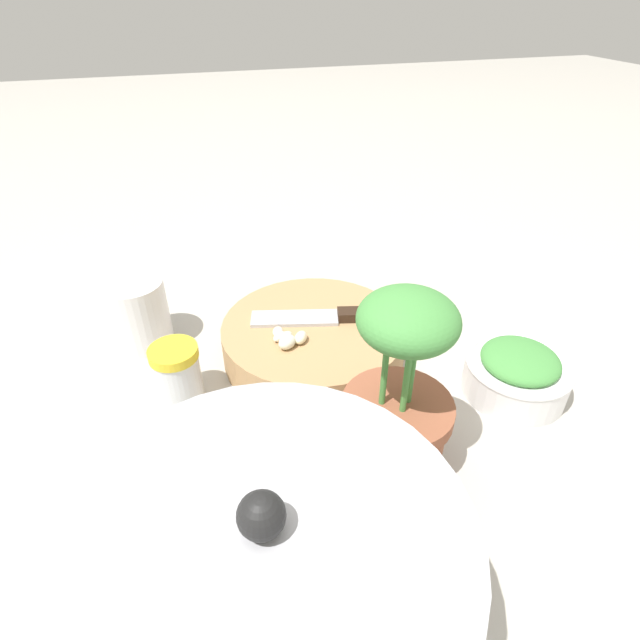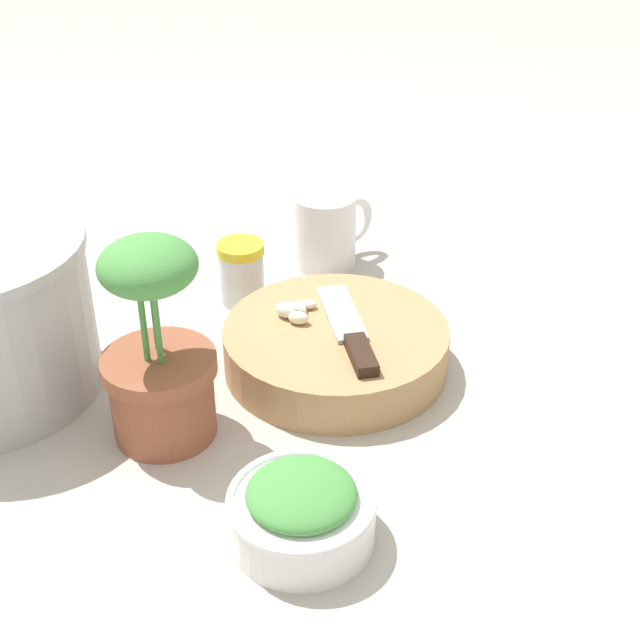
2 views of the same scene
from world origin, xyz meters
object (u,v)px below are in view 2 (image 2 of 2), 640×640
object	(u,v)px
cutting_board	(336,348)
chef_knife	(351,332)
coffee_mug	(327,229)
herb_bowl	(302,511)
spice_jar	(242,272)
garlic_cloves	(297,310)
potted_herb	(158,358)

from	to	relation	value
cutting_board	chef_knife	world-z (taller)	chef_knife
coffee_mug	herb_bowl	bearing A→B (deg)	151.20
chef_knife	cutting_board	bearing A→B (deg)	123.08
spice_jar	coffee_mug	bearing A→B (deg)	-72.10
chef_knife	herb_bowl	bearing A→B (deg)	-112.72
cutting_board	herb_bowl	size ratio (longest dim) A/B	1.92
garlic_cloves	herb_bowl	xyz separation A→B (m)	(-0.26, 0.11, -0.03)
potted_herb	chef_knife	bearing A→B (deg)	-88.24
chef_knife	potted_herb	size ratio (longest dim) A/B	0.86
chef_knife	potted_herb	distance (m)	0.21
cutting_board	herb_bowl	distance (m)	0.26
herb_bowl	potted_herb	xyz separation A→B (m)	(0.19, 0.06, 0.06)
garlic_cloves	coffee_mug	distance (m)	0.22
herb_bowl	potted_herb	world-z (taller)	potted_herb
chef_knife	spice_jar	distance (m)	0.21
chef_knife	coffee_mug	bearing A→B (deg)	83.66
herb_bowl	spice_jar	distance (m)	0.41
cutting_board	chef_knife	distance (m)	0.04
coffee_mug	chef_knife	bearing A→B (deg)	159.15
spice_jar	coffee_mug	size ratio (longest dim) A/B	0.66
chef_knife	garlic_cloves	bearing A→B (deg)	133.09
cutting_board	potted_herb	bearing A→B (deg)	97.67
cutting_board	herb_bowl	xyz separation A→B (m)	(-0.22, 0.14, 0.01)
coffee_mug	cutting_board	bearing A→B (deg)	155.88
cutting_board	coffee_mug	bearing A→B (deg)	-24.12
chef_knife	herb_bowl	distance (m)	0.25
spice_jar	potted_herb	xyz separation A→B (m)	(-0.21, 0.17, 0.05)
coffee_mug	garlic_cloves	bearing A→B (deg)	145.02
garlic_cloves	coffee_mug	bearing A→B (deg)	-34.98
potted_herb	herb_bowl	bearing A→B (deg)	-162.41
cutting_board	potted_herb	world-z (taller)	potted_herb
herb_bowl	spice_jar	size ratio (longest dim) A/B	1.62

